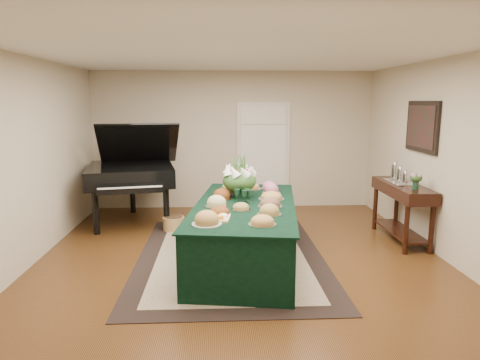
{
  "coord_description": "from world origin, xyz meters",
  "views": [
    {
      "loc": [
        -0.29,
        -5.49,
        2.12
      ],
      "look_at": [
        0.0,
        0.3,
        1.05
      ],
      "focal_mm": 32.0,
      "sensor_mm": 36.0,
      "label": 1
    }
  ],
  "objects_px": {
    "floral_centerpiece": "(239,177)",
    "grand_piano": "(131,173)",
    "mahogany_sideboard": "(402,197)",
    "buffet_table": "(245,232)"
  },
  "relations": [
    {
      "from": "floral_centerpiece",
      "to": "grand_piano",
      "type": "xyz_separation_m",
      "value": [
        -1.81,
        1.55,
        -0.19
      ]
    },
    {
      "from": "grand_piano",
      "to": "mahogany_sideboard",
      "type": "height_order",
      "value": "grand_piano"
    },
    {
      "from": "buffet_table",
      "to": "grand_piano",
      "type": "distance_m",
      "value": 2.77
    },
    {
      "from": "floral_centerpiece",
      "to": "grand_piano",
      "type": "relative_size",
      "value": 0.26
    },
    {
      "from": "mahogany_sideboard",
      "to": "grand_piano",
      "type": "bearing_deg",
      "value": 164.01
    },
    {
      "from": "floral_centerpiece",
      "to": "buffet_table",
      "type": "bearing_deg",
      "value": -82.75
    },
    {
      "from": "floral_centerpiece",
      "to": "mahogany_sideboard",
      "type": "relative_size",
      "value": 0.35
    },
    {
      "from": "buffet_table",
      "to": "floral_centerpiece",
      "type": "xyz_separation_m",
      "value": [
        -0.06,
        0.43,
        0.68
      ]
    },
    {
      "from": "floral_centerpiece",
      "to": "grand_piano",
      "type": "distance_m",
      "value": 2.39
    },
    {
      "from": "mahogany_sideboard",
      "to": "floral_centerpiece",
      "type": "bearing_deg",
      "value": -172.93
    }
  ]
}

